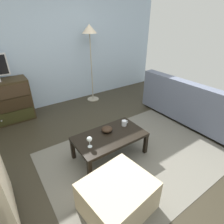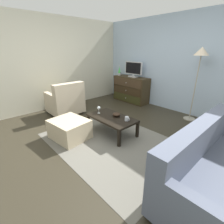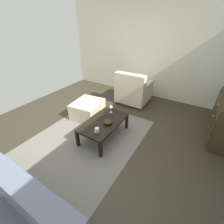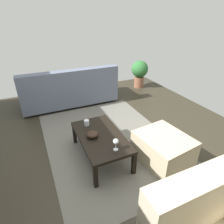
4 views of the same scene
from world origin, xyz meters
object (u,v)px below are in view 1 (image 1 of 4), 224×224
coffee_table (110,138)px  wine_glass (89,139)px  mug (124,123)px  bowl_decorative (107,129)px  ottoman (118,196)px  couch_large (192,105)px  standing_lamp (90,37)px

coffee_table → wine_glass: bearing=-170.4°
coffee_table → mug: (0.33, 0.09, 0.08)m
mug → bowl_decorative: bearing=176.4°
mug → ottoman: bearing=-131.4°
ottoman → coffee_table: bearing=61.3°
mug → bowl_decorative: size_ratio=0.69×
bowl_decorative → ottoman: (-0.44, -0.87, -0.21)m
bowl_decorative → couch_large: 1.94m
coffee_table → wine_glass: size_ratio=6.46×
wine_glass → standing_lamp: 2.52m
coffee_table → ottoman: 0.87m
couch_large → ottoman: bearing=-162.9°
coffee_table → mug: bearing=15.3°
wine_glass → standing_lamp: standing_lamp is taller
bowl_decorative → ottoman: bowl_decorative is taller
bowl_decorative → couch_large: bearing=-4.2°
mug → standing_lamp: 2.19m
couch_large → ottoman: 2.48m
coffee_table → bowl_decorative: size_ratio=6.15×
couch_large → standing_lamp: size_ratio=1.18×
coffee_table → wine_glass: wine_glass is taller
mug → couch_large: size_ratio=0.06×
standing_lamp → mug: bearing=-104.3°
ottoman → standing_lamp: 3.23m
wine_glass → ottoman: bearing=-94.9°
coffee_table → ottoman: size_ratio=1.45×
coffee_table → bowl_decorative: 0.14m
mug → ottoman: (-0.75, -0.85, -0.21)m
couch_large → ottoman: couch_large is taller
mug → standing_lamp: size_ratio=0.07×
ottoman → couch_large: bearing=17.1°
standing_lamp → ottoman: bearing=-114.3°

